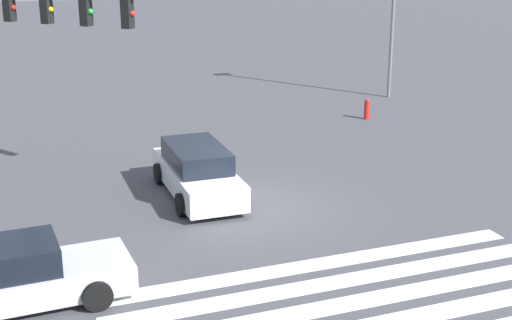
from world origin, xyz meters
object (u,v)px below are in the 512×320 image
object	(u,v)px
traffic_signal_mast	(27,31)
fire_hydrant	(367,109)
car_0	(197,172)
car_3	(13,277)

from	to	relation	value
traffic_signal_mast	fire_hydrant	xyz separation A→B (m)	(13.23, 2.52, -4.07)
traffic_signal_mast	car_0	xyz separation A→B (m)	(4.15, -3.78, -3.79)
traffic_signal_mast	fire_hydrant	size ratio (longest dim) A/B	6.86
car_0	car_3	distance (m)	7.29
fire_hydrant	car_3	bearing A→B (deg)	-141.92
car_3	fire_hydrant	xyz separation A→B (m)	(14.40, 11.28, -0.21)
car_0	fire_hydrant	distance (m)	11.05
car_3	fire_hydrant	world-z (taller)	car_3
traffic_signal_mast	car_0	world-z (taller)	traffic_signal_mast
fire_hydrant	car_0	bearing A→B (deg)	-145.26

